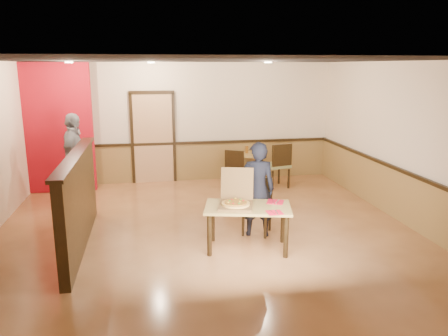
% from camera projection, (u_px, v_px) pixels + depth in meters
% --- Properties ---
extents(floor, '(7.00, 7.00, 0.00)m').
position_uv_depth(floor, '(208.00, 232.00, 7.31)').
color(floor, tan).
rests_on(floor, ground).
extents(ceiling, '(7.00, 7.00, 0.00)m').
position_uv_depth(ceiling, '(206.00, 60.00, 6.67)').
color(ceiling, black).
rests_on(ceiling, wall_back).
extents(wall_back, '(7.00, 0.00, 7.00)m').
position_uv_depth(wall_back, '(187.00, 123.00, 10.35)').
color(wall_back, beige).
rests_on(wall_back, floor).
extents(wall_right, '(0.00, 7.00, 7.00)m').
position_uv_depth(wall_right, '(406.00, 143.00, 7.58)').
color(wall_right, beige).
rests_on(wall_right, floor).
extents(wainscot_back, '(7.00, 0.04, 0.90)m').
position_uv_depth(wainscot_back, '(188.00, 162.00, 10.53)').
color(wainscot_back, olive).
rests_on(wainscot_back, floor).
extents(chair_rail_back, '(7.00, 0.06, 0.06)m').
position_uv_depth(chair_rail_back, '(187.00, 143.00, 10.41)').
color(chair_rail_back, black).
rests_on(chair_rail_back, wall_back).
extents(wainscot_right, '(0.04, 7.00, 0.90)m').
position_uv_depth(wainscot_right, '(400.00, 196.00, 7.80)').
color(wainscot_right, olive).
rests_on(wainscot_right, floor).
extents(chair_rail_right, '(0.06, 7.00, 0.06)m').
position_uv_depth(chair_rail_right, '(401.00, 170.00, 7.69)').
color(chair_rail_right, black).
rests_on(chair_rail_right, wall_right).
extents(back_door, '(0.90, 0.06, 2.10)m').
position_uv_depth(back_door, '(153.00, 138.00, 10.25)').
color(back_door, tan).
rests_on(back_door, wall_back).
extents(booth_partition, '(0.20, 3.10, 1.44)m').
position_uv_depth(booth_partition, '(79.00, 200.00, 6.61)').
color(booth_partition, black).
rests_on(booth_partition, floor).
extents(red_accent_panel, '(1.60, 0.20, 2.78)m').
position_uv_depth(red_accent_panel, '(54.00, 129.00, 9.37)').
color(red_accent_panel, '#AD0C1B').
rests_on(red_accent_panel, floor).
extents(spot_a, '(0.14, 0.14, 0.02)m').
position_uv_depth(spot_a, '(69.00, 62.00, 8.01)').
color(spot_a, beige).
rests_on(spot_a, ceiling).
extents(spot_b, '(0.14, 0.14, 0.02)m').
position_uv_depth(spot_b, '(151.00, 63.00, 8.93)').
color(spot_b, beige).
rests_on(spot_b, ceiling).
extents(spot_c, '(0.14, 0.14, 0.02)m').
position_uv_depth(spot_c, '(268.00, 62.00, 8.35)').
color(spot_c, beige).
rests_on(spot_c, ceiling).
extents(main_table, '(1.40, 0.99, 0.68)m').
position_uv_depth(main_table, '(248.00, 213.00, 6.52)').
color(main_table, '#AB8C48').
rests_on(main_table, floor).
extents(diner_chair, '(0.60, 0.60, 0.91)m').
position_uv_depth(diner_chair, '(258.00, 203.00, 7.23)').
color(diner_chair, olive).
rests_on(diner_chair, floor).
extents(side_chair_left, '(0.63, 0.63, 0.92)m').
position_uv_depth(side_chair_left, '(236.00, 168.00, 9.70)').
color(side_chair_left, olive).
rests_on(side_chair_left, floor).
extents(side_chair_right, '(0.62, 0.62, 1.03)m').
position_uv_depth(side_chair_right, '(278.00, 164.00, 9.84)').
color(side_chair_right, olive).
rests_on(side_chair_right, floor).
extents(side_table, '(0.79, 0.79, 0.68)m').
position_uv_depth(side_table, '(251.00, 161.00, 10.37)').
color(side_table, '#AB8C48').
rests_on(side_table, floor).
extents(diner, '(0.63, 0.47, 1.56)m').
position_uv_depth(diner, '(257.00, 189.00, 7.02)').
color(diner, black).
rests_on(diner, floor).
extents(passerby, '(0.56, 1.10, 1.81)m').
position_uv_depth(passerby, '(75.00, 158.00, 8.79)').
color(passerby, gray).
rests_on(passerby, floor).
extents(pizza_box, '(0.63, 0.70, 0.52)m').
position_uv_depth(pizza_box, '(236.00, 202.00, 6.50)').
color(pizza_box, brown).
rests_on(pizza_box, main_table).
extents(pizza, '(0.42, 0.42, 0.03)m').
position_uv_depth(pizza, '(236.00, 204.00, 6.45)').
color(pizza, gold).
rests_on(pizza, pizza_box).
extents(napkin_near, '(0.22, 0.22, 0.01)m').
position_uv_depth(napkin_near, '(275.00, 213.00, 6.21)').
color(napkin_near, red).
rests_on(napkin_near, main_table).
extents(napkin_far, '(0.32, 0.32, 0.01)m').
position_uv_depth(napkin_far, '(275.00, 202.00, 6.69)').
color(napkin_far, red).
rests_on(napkin_far, main_table).
extents(condiment, '(0.07, 0.07, 0.17)m').
position_uv_depth(condiment, '(247.00, 150.00, 10.41)').
color(condiment, brown).
rests_on(condiment, side_table).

